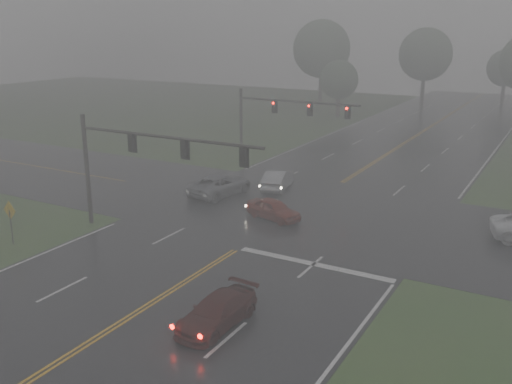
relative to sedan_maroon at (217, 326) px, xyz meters
The scene contains 14 objects.
main_road 13.72m from the sedan_maroon, 105.15° to the left, with size 18.00×160.00×0.02m, color black.
cross_street 15.66m from the sedan_maroon, 103.24° to the left, with size 120.00×14.00×0.02m, color black.
stop_bar 7.70m from the sedan_maroon, 83.19° to the left, with size 8.50×0.50×0.01m, color beige.
sedan_maroon is the anchor object (origin of this frame).
sedan_red 13.61m from the sedan_maroon, 108.05° to the left, with size 1.52×3.78×1.29m, color maroon.
sedan_silver 20.53m from the sedan_maroon, 110.42° to the left, with size 1.54×4.41×1.45m, color gray.
car_grey 18.79m from the sedan_maroon, 122.47° to the left, with size 2.43×5.27×1.46m, color slate.
signal_gantry_near 12.98m from the sedan_maroon, 145.71° to the left, with size 12.38×0.30×6.78m.
signal_gantry_far 27.51m from the sedan_maroon, 112.71° to the left, with size 10.91×0.33×6.60m.
sign_diamond_west 15.15m from the sedan_maroon, behind, with size 1.05×0.12×2.52m.
tree_nw_a 56.92m from the sedan_maroon, 106.68° to the left, with size 5.11×5.11×7.50m.
tree_n_mid 72.61m from the sedan_maroon, 97.45° to the left, with size 7.88×7.88×11.58m.
tree_nw_b 69.42m from the sedan_maroon, 109.81° to the left, with size 8.68×8.68×12.75m.
tree_n_far 79.98m from the sedan_maroon, 89.19° to the left, with size 5.69×5.69×8.36m.
Camera 1 is at (15.19, -10.60, 11.79)m, focal length 40.00 mm.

